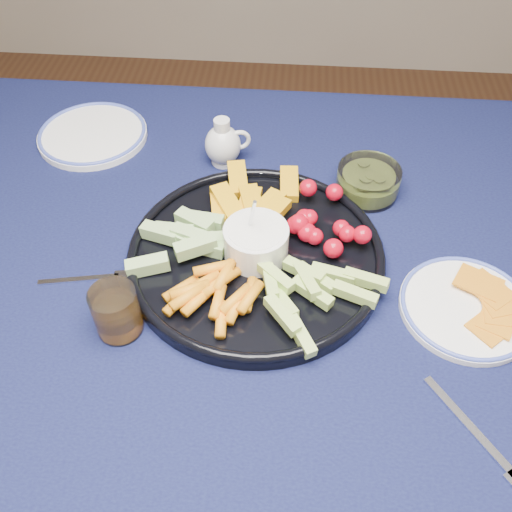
# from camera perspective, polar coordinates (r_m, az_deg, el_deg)

# --- Properties ---
(dining_table) EXTENTS (1.67, 1.07, 0.75)m
(dining_table) POSITION_cam_1_polar(r_m,az_deg,el_deg) (0.95, 3.47, -5.50)
(dining_table) COLOR #452C17
(dining_table) RESTS_ON ground
(crudite_platter) EXTENTS (0.40, 0.40, 0.13)m
(crudite_platter) POSITION_cam_1_polar(r_m,az_deg,el_deg) (0.89, -0.19, 0.45)
(crudite_platter) COLOR black
(crudite_platter) RESTS_ON dining_table
(creamer_pitcher) EXTENTS (0.09, 0.07, 0.09)m
(creamer_pitcher) POSITION_cam_1_polar(r_m,az_deg,el_deg) (1.07, -3.28, 11.09)
(creamer_pitcher) COLOR silver
(creamer_pitcher) RESTS_ON dining_table
(pickle_bowl) EXTENTS (0.11, 0.11, 0.05)m
(pickle_bowl) POSITION_cam_1_polar(r_m,az_deg,el_deg) (1.03, 11.11, 7.25)
(pickle_bowl) COLOR silver
(pickle_bowl) RESTS_ON dining_table
(cheese_plate) EXTENTS (0.19, 0.19, 0.02)m
(cheese_plate) POSITION_cam_1_polar(r_m,az_deg,el_deg) (0.89, 20.35, -4.73)
(cheese_plate) COLOR white
(cheese_plate) RESTS_ON dining_table
(juice_tumbler) EXTENTS (0.07, 0.07, 0.08)m
(juice_tumbler) POSITION_cam_1_polar(r_m,az_deg,el_deg) (0.82, -13.74, -5.62)
(juice_tumbler) COLOR silver
(juice_tumbler) RESTS_ON dining_table
(fork_left) EXTENTS (0.15, 0.04, 0.00)m
(fork_left) POSITION_cam_1_polar(r_m,az_deg,el_deg) (0.92, -15.81, -2.14)
(fork_left) COLOR silver
(fork_left) RESTS_ON dining_table
(fork_right) EXTENTS (0.12, 0.16, 0.00)m
(fork_right) POSITION_cam_1_polar(r_m,az_deg,el_deg) (0.79, 22.03, -17.10)
(fork_right) COLOR silver
(fork_right) RESTS_ON dining_table
(side_plate_extra) EXTENTS (0.21, 0.21, 0.02)m
(side_plate_extra) POSITION_cam_1_polar(r_m,az_deg,el_deg) (1.19, -16.02, 11.63)
(side_plate_extra) COLOR white
(side_plate_extra) RESTS_ON dining_table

